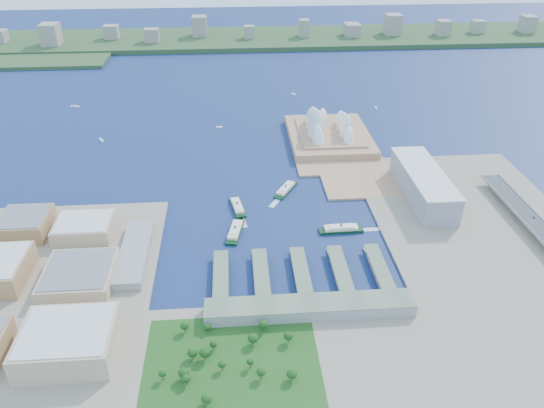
{
  "coord_description": "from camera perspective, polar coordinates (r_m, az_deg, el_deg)",
  "views": [
    {
      "loc": [
        -50.58,
        -516.92,
        348.9
      ],
      "look_at": [
        -7.0,
        48.2,
        18.0
      ],
      "focal_mm": 35.0,
      "sensor_mm": 36.0,
      "label": 1
    }
  ],
  "objects": [
    {
      "name": "far_shore",
      "position": [
        1536.53,
        -2.53,
        17.35
      ],
      "size": [
        2200.0,
        260.0,
        12.0
      ],
      "primitive_type": "cube",
      "color": "#2D4926",
      "rests_on": "ground"
    },
    {
      "name": "ferry_d",
      "position": [
        639.61,
        7.44,
        -2.53
      ],
      "size": [
        53.61,
        14.8,
        10.08
      ],
      "primitive_type": null,
      "rotation": [
        0.0,
        0.0,
        1.59
      ],
      "color": "black",
      "rests_on": "ground"
    },
    {
      "name": "south_land",
      "position": [
        466.31,
        3.47,
        -17.96
      ],
      "size": [
        720.0,
        180.0,
        3.0
      ],
      "primitive_type": "cube",
      "color": "gray",
      "rests_on": "ground"
    },
    {
      "name": "opera_house",
      "position": [
        871.62,
        6.25,
        8.77
      ],
      "size": [
        134.0,
        180.0,
        58.0
      ],
      "primitive_type": null,
      "color": "white",
      "rests_on": "peninsula"
    },
    {
      "name": "toaster_building",
      "position": [
        724.21,
        15.96,
        2.06
      ],
      "size": [
        45.0,
        155.0,
        35.0
      ],
      "primitive_type": "cube",
      "color": "gray",
      "rests_on": "east_land"
    },
    {
      "name": "ferry_c",
      "position": [
        631.94,
        -3.99,
        -2.77
      ],
      "size": [
        24.42,
        55.32,
        10.15
      ],
      "primitive_type": null,
      "rotation": [
        0.0,
        0.0,
        2.93
      ],
      "color": "black",
      "rests_on": "ground"
    },
    {
      "name": "car_c",
      "position": [
        707.18,
        26.38,
        -1.32
      ],
      "size": [
        1.82,
        4.48,
        1.3
      ],
      "primitive_type": "imported",
      "color": "slate",
      "rests_on": "expressway"
    },
    {
      "name": "ground",
      "position": [
        625.7,
        0.98,
        -3.62
      ],
      "size": [
        3000.0,
        3000.0,
        0.0
      ],
      "primitive_type": "plane",
      "color": "#10204D",
      "rests_on": "ground"
    },
    {
      "name": "boat_a",
      "position": [
        920.25,
        -17.89,
        6.59
      ],
      "size": [
        10.62,
        15.12,
        2.92
      ],
      "primitive_type": null,
      "rotation": [
        0.0,
        0.0,
        0.5
      ],
      "color": "white",
      "rests_on": "ground"
    },
    {
      "name": "park",
      "position": [
        470.26,
        -4.38,
        -15.77
      ],
      "size": [
        150.0,
        110.0,
        16.0
      ],
      "primitive_type": null,
      "color": "#194714",
      "rests_on": "south_land"
    },
    {
      "name": "boat_b",
      "position": [
        931.84,
        -5.7,
        8.24
      ],
      "size": [
        11.39,
        4.49,
        3.03
      ],
      "primitive_type": null,
      "rotation": [
        0.0,
        0.0,
        1.52
      ],
      "color": "white",
      "rests_on": "ground"
    },
    {
      "name": "east_land",
      "position": [
        650.49,
        23.05,
        -4.76
      ],
      "size": [
        240.0,
        500.0,
        3.0
      ],
      "primitive_type": "cube",
      "color": "gray",
      "rests_on": "ground"
    },
    {
      "name": "west_buildings",
      "position": [
        591.61,
        -23.39,
        -6.81
      ],
      "size": [
        200.0,
        280.0,
        27.0
      ],
      "primitive_type": null,
      "color": "#9B774D",
      "rests_on": "west_land"
    },
    {
      "name": "ferry_b",
      "position": [
        720.31,
        1.49,
        1.74
      ],
      "size": [
        36.96,
        51.51,
        9.78
      ],
      "primitive_type": null,
      "rotation": [
        0.0,
        0.0,
        -0.52
      ],
      "color": "black",
      "rests_on": "ground"
    },
    {
      "name": "far_skyline",
      "position": [
        1509.83,
        -2.53,
        18.42
      ],
      "size": [
        1900.0,
        140.0,
        55.0
      ],
      "primitive_type": null,
      "color": "gray",
      "rests_on": "far_shore"
    },
    {
      "name": "ferry_wharves",
      "position": [
        563.89,
        3.12,
        -7.4
      ],
      "size": [
        184.0,
        90.0,
        9.3
      ],
      "primitive_type": null,
      "color": "#5A684F",
      "rests_on": "ground"
    },
    {
      "name": "terminal_building",
      "position": [
        515.46,
        4.08,
        -11.07
      ],
      "size": [
        200.0,
        28.0,
        12.0
      ],
      "primitive_type": "cube",
      "color": "gray",
      "rests_on": "south_land"
    },
    {
      "name": "boat_c",
      "position": [
        1038.74,
        11.12,
        10.16
      ],
      "size": [
        4.01,
        12.05,
        2.68
      ],
      "primitive_type": null,
      "rotation": [
        0.0,
        0.0,
        3.1
      ],
      "color": "white",
      "rests_on": "ground"
    },
    {
      "name": "peninsula",
      "position": [
        865.61,
        6.53,
        6.41
      ],
      "size": [
        135.0,
        220.0,
        3.0
      ],
      "primitive_type": "cube",
      "color": "#AA7D5D",
      "rests_on": "ground"
    },
    {
      "name": "west_land",
      "position": [
        574.57,
        -24.05,
        -10.09
      ],
      "size": [
        220.0,
        390.0,
        3.0
      ],
      "primitive_type": "cube",
      "color": "gray",
      "rests_on": "ground"
    },
    {
      "name": "ferry_a",
      "position": [
        681.21,
        -3.76,
        -0.14
      ],
      "size": [
        21.65,
        52.05,
        9.56
      ],
      "primitive_type": null,
      "rotation": [
        0.0,
        0.0,
        0.18
      ],
      "color": "black",
      "rests_on": "ground"
    },
    {
      "name": "boat_e",
      "position": [
        1094.21,
        2.33,
        11.74
      ],
      "size": [
        9.91,
        11.2,
        2.8
      ],
      "primitive_type": null,
      "rotation": [
        0.0,
        0.0,
        0.67
      ],
      "color": "white",
      "rests_on": "ground"
    },
    {
      "name": "boat_d",
      "position": [
        1092.9,
        -20.43,
        9.84
      ],
      "size": [
        17.69,
        9.48,
        2.94
      ],
      "primitive_type": null,
      "rotation": [
        0.0,
        0.0,
        1.23
      ],
      "color": "white",
      "rests_on": "ground"
    }
  ]
}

